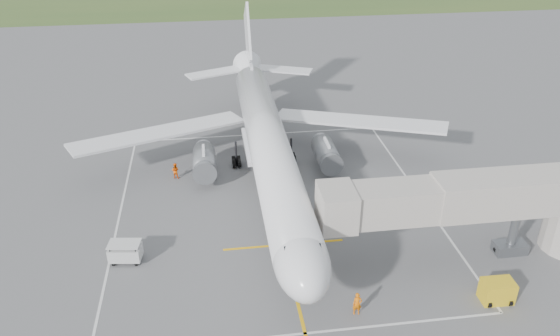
{
  "coord_description": "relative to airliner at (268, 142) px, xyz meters",
  "views": [
    {
      "loc": [
        -5.37,
        -46.34,
        27.04
      ],
      "look_at": [
        0.54,
        -4.0,
        4.0
      ],
      "focal_mm": 35.0,
      "sensor_mm": 36.0,
      "label": 1
    }
  ],
  "objects": [
    {
      "name": "ground",
      "position": [
        0.0,
        -0.75,
        -4.39
      ],
      "size": [
        700.0,
        700.0,
        0.0
      ],
      "primitive_type": "plane",
      "color": "#515153",
      "rests_on": "ground"
    },
    {
      "name": "apron_markings",
      "position": [
        0.0,
        -6.57,
        -4.38
      ],
      "size": [
        28.2,
        60.0,
        0.01
      ],
      "color": "#EBAA0D",
      "rests_on": "ground"
    },
    {
      "name": "airliner",
      "position": [
        0.0,
        0.0,
        0.0
      ],
      "size": [
        38.93,
        46.75,
        13.52
      ],
      "color": "silver",
      "rests_on": "ground"
    },
    {
      "name": "jet_bridge",
      "position": [
        15.72,
        -14.25,
        0.35
      ],
      "size": [
        23.4,
        5.0,
        7.2
      ],
      "color": "#AFA79E",
      "rests_on": "ground"
    },
    {
      "name": "gpu_unit",
      "position": [
        14.16,
        -19.45,
        -3.56
      ],
      "size": [
        2.27,
        1.64,
        1.68
      ],
      "rotation": [
        0.0,
        0.0,
        -0.02
      ],
      "color": "gold",
      "rests_on": "ground"
    },
    {
      "name": "baggage_cart",
      "position": [
        -12.64,
        -11.15,
        -3.51
      ],
      "size": [
        2.65,
        1.8,
        1.72
      ],
      "rotation": [
        0.0,
        0.0,
        -0.13
      ],
      "color": "silver",
      "rests_on": "ground"
    },
    {
      "name": "ramp_worker_nose",
      "position": [
        3.89,
        -19.39,
        -3.51
      ],
      "size": [
        0.67,
        0.47,
        1.76
      ],
      "primitive_type": "imported",
      "rotation": [
        0.0,
        0.0,
        -0.07
      ],
      "color": "orange",
      "rests_on": "ground"
    },
    {
      "name": "ramp_worker_wing",
      "position": [
        -9.16,
        2.01,
        -3.57
      ],
      "size": [
        0.97,
        0.86,
        1.64
      ],
      "primitive_type": "imported",
      "rotation": [
        0.0,
        0.0,
        2.79
      ],
      "color": "#FA5D07",
      "rests_on": "ground"
    }
  ]
}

